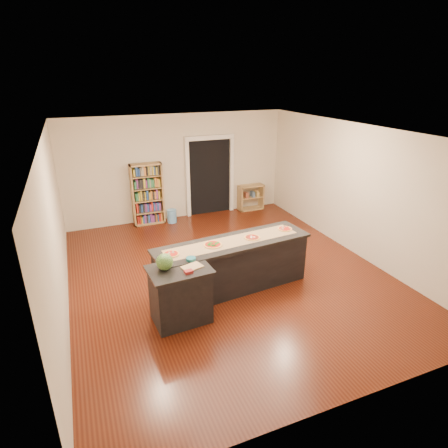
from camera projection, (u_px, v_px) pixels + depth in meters
name	position (u px, v px, depth m)	size (l,w,h in m)	color
room	(228.00, 208.00, 7.02)	(6.00, 7.00, 2.80)	beige
doorway	(210.00, 172.00, 10.39)	(1.40, 0.09, 2.21)	black
kitchen_island	(233.00, 265.00, 6.86)	(2.90, 0.79, 0.96)	black
side_counter	(180.00, 295.00, 5.96)	(0.95, 0.70, 0.94)	black
bookshelf	(147.00, 194.00, 9.77)	(0.81, 0.29, 1.63)	tan
low_shelf	(251.00, 197.00, 10.97)	(0.74, 0.32, 0.74)	tan
waste_bin	(172.00, 216.00, 10.06)	(0.25, 0.25, 0.36)	#64A5E0
kraft_paper	(233.00, 241.00, 6.69)	(2.52, 0.45, 0.00)	#9A734F
watermelon	(165.00, 262.00, 5.71)	(0.26, 0.26, 0.26)	#144214
cutting_board	(192.00, 267.00, 5.81)	(0.32, 0.21, 0.02)	tan
package_red	(189.00, 272.00, 5.64)	(0.13, 0.09, 0.05)	maroon
package_teal	(191.00, 259.00, 6.01)	(0.16, 0.16, 0.06)	#195966
pizza_a	(171.00, 254.00, 6.19)	(0.28, 0.28, 0.02)	#D7AA52
pizza_b	(213.00, 245.00, 6.53)	(0.34, 0.34, 0.02)	#D7AA52
pizza_c	(252.00, 237.00, 6.82)	(0.30, 0.30, 0.02)	#D7AA52
pizza_d	(285.00, 229.00, 7.20)	(0.29, 0.29, 0.02)	#D7AA52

